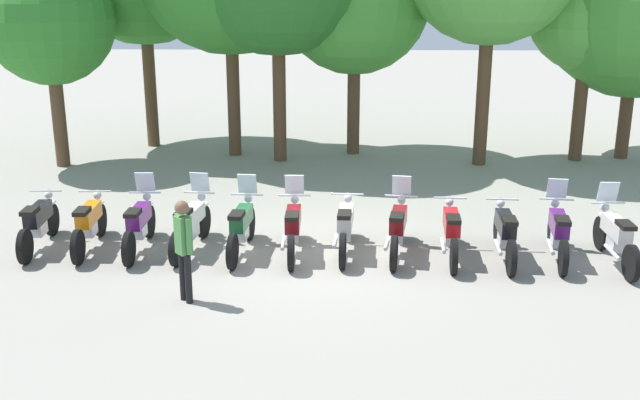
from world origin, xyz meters
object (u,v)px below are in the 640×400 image
at_px(motorcycle_4, 241,226).
at_px(motorcycle_0, 38,223).
at_px(motorcycle_3, 191,224).
at_px(motorcycle_11, 616,236).
at_px(person_0, 184,243).
at_px(tree_6, 589,11).
at_px(motorcycle_10, 558,232).
at_px(motorcycle_5, 293,227).
at_px(motorcycle_9, 505,233).
at_px(motorcycle_8, 451,231).
at_px(motorcycle_1, 89,223).
at_px(motorcycle_2, 139,224).
at_px(motorcycle_7, 398,228).
at_px(tree_0, 49,20).
at_px(motorcycle_6, 345,227).

bearing_deg(motorcycle_4, motorcycle_0, 92.66).
height_order(motorcycle_3, motorcycle_11, same).
height_order(person_0, tree_6, tree_6).
bearing_deg(motorcycle_10, motorcycle_5, 96.80).
distance_m(motorcycle_9, motorcycle_11, 1.94).
relative_size(motorcycle_8, tree_6, 0.38).
xyz_separation_m(motorcycle_1, motorcycle_2, (0.97, -0.05, 0.01)).
height_order(motorcycle_2, motorcycle_9, motorcycle_2).
bearing_deg(motorcycle_0, motorcycle_5, -95.23).
bearing_deg(motorcycle_7, motorcycle_11, -86.41).
distance_m(motorcycle_2, tree_0, 8.20).
distance_m(motorcycle_3, tree_0, 8.68).
xyz_separation_m(motorcycle_1, motorcycle_8, (6.77, -0.27, 0.00)).
relative_size(motorcycle_4, motorcycle_6, 1.00).
distance_m(motorcycle_2, motorcycle_7, 4.84).
bearing_deg(tree_0, motorcycle_8, -34.76).
height_order(motorcycle_0, motorcycle_11, motorcycle_11).
bearing_deg(motorcycle_3, motorcycle_1, 96.90).
relative_size(motorcycle_10, tree_0, 0.39).
height_order(motorcycle_7, motorcycle_11, same).
bearing_deg(motorcycle_11, motorcycle_1, 87.17).
height_order(motorcycle_4, tree_0, tree_0).
relative_size(motorcycle_10, motorcycle_11, 1.00).
distance_m(motorcycle_8, tree_0, 12.16).
height_order(motorcycle_5, motorcycle_6, motorcycle_5).
height_order(tree_0, tree_6, tree_6).
xyz_separation_m(motorcycle_2, tree_0, (-3.80, 6.45, 3.36)).
xyz_separation_m(motorcycle_4, person_0, (-0.61, -2.21, 0.46)).
height_order(motorcycle_11, tree_0, tree_0).
height_order(motorcycle_0, tree_6, tree_6).
distance_m(motorcycle_7, tree_6, 10.07).
height_order(motorcycle_5, person_0, person_0).
relative_size(motorcycle_1, motorcycle_11, 1.00).
bearing_deg(motorcycle_11, motorcycle_10, 77.31).
bearing_deg(person_0, motorcycle_6, -0.44).
xyz_separation_m(motorcycle_2, motorcycle_11, (8.70, -0.45, 0.00)).
relative_size(motorcycle_11, tree_0, 0.39).
bearing_deg(motorcycle_3, person_0, -163.60).
distance_m(motorcycle_6, tree_0, 10.58).
distance_m(motorcycle_1, motorcycle_7, 5.81).
relative_size(motorcycle_1, motorcycle_4, 1.00).
bearing_deg(motorcycle_10, motorcycle_2, 96.51).
bearing_deg(motorcycle_1, tree_0, 21.07).
relative_size(motorcycle_10, person_0, 1.30).
bearing_deg(motorcycle_4, motorcycle_3, 88.46).
xyz_separation_m(motorcycle_3, motorcycle_7, (3.87, -0.12, 0.00)).
distance_m(motorcycle_6, motorcycle_7, 0.98).
bearing_deg(motorcycle_7, motorcycle_5, 99.23).
relative_size(motorcycle_0, motorcycle_8, 1.00).
height_order(motorcycle_8, tree_0, tree_0).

